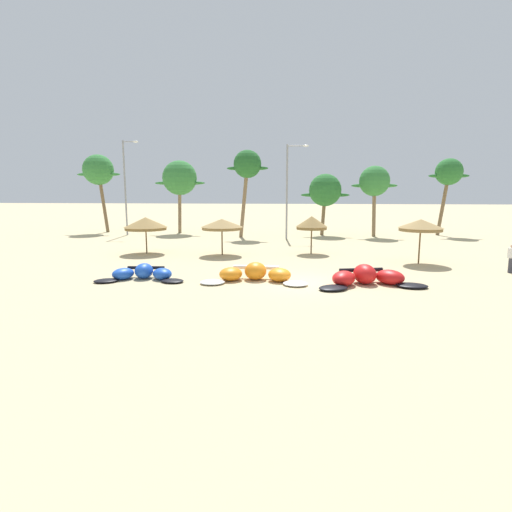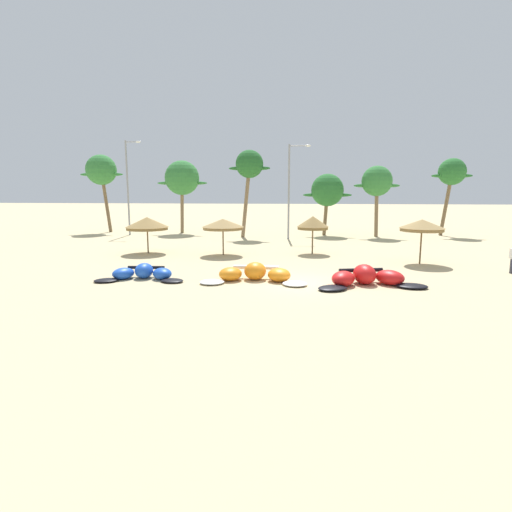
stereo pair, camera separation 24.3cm
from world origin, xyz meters
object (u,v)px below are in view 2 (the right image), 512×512
(palm_left, at_px, (182,178))
(palm_center_right, at_px, (377,182))
(kite_far_left, at_px, (143,273))
(lamppost_west, at_px, (129,183))
(palm_center_left, at_px, (327,191))
(beach_umbrella_near_van, at_px, (147,223))
(beach_umbrella_middle, at_px, (223,224))
(palm_leftmost, at_px, (101,171))
(lamppost_west_center, at_px, (291,186))
(kite_left_of_center, at_px, (367,278))
(kite_left, at_px, (255,274))
(palm_left_of_gap, at_px, (249,166))
(beach_umbrella_outermost, at_px, (422,225))
(palm_right_of_gap, at_px, (452,173))
(beach_umbrella_near_palms, at_px, (313,223))

(palm_left, relative_size, palm_center_right, 1.11)
(kite_far_left, xyz_separation_m, lamppost_west, (-9.64, 21.02, 5.08))
(palm_center_left, bearing_deg, beach_umbrella_near_van, -134.78)
(palm_left, bearing_deg, beach_umbrella_near_van, -83.70)
(beach_umbrella_middle, distance_m, palm_leftmost, 22.93)
(beach_umbrella_middle, relative_size, lamppost_west_center, 0.34)
(kite_left_of_center, bearing_deg, palm_leftmost, 136.74)
(palm_left, bearing_deg, kite_left_of_center, -55.85)
(kite_left, height_order, palm_leftmost, palm_leftmost)
(palm_center_left, bearing_deg, kite_left_of_center, -88.59)
(beach_umbrella_middle, distance_m, palm_left_of_gap, 12.56)
(palm_left, height_order, palm_left_of_gap, palm_left_of_gap)
(kite_left, bearing_deg, lamppost_west_center, 85.99)
(palm_left, xyz_separation_m, lamppost_west_center, (11.97, -4.61, -0.93))
(kite_left, relative_size, lamppost_west_center, 0.64)
(palm_center_right, bearing_deg, kite_far_left, -125.35)
(kite_left, xyz_separation_m, beach_umbrella_middle, (-3.25, 8.41, 1.87))
(beach_umbrella_outermost, height_order, lamppost_west, lamppost_west)
(kite_left, relative_size, palm_right_of_gap, 0.72)
(kite_far_left, height_order, beach_umbrella_outermost, beach_umbrella_outermost)
(palm_center_left, xyz_separation_m, lamppost_west_center, (-3.69, -3.76, 0.40))
(kite_left, relative_size, beach_umbrella_near_palms, 2.05)
(lamppost_west_center, bearing_deg, lamppost_west, 173.69)
(kite_far_left, relative_size, palm_left, 0.61)
(palm_left_of_gap, bearing_deg, palm_right_of_gap, 10.55)
(kite_left_of_center, height_order, palm_center_right, palm_center_right)
(beach_umbrella_near_van, relative_size, beach_umbrella_middle, 1.05)
(palm_leftmost, bearing_deg, palm_center_left, -1.98)
(lamppost_west, relative_size, lamppost_west_center, 1.09)
(kite_far_left, xyz_separation_m, palm_right_of_gap, (23.49, 24.01, 6.09))
(beach_umbrella_near_van, distance_m, palm_left, 15.51)
(beach_umbrella_middle, relative_size, palm_right_of_gap, 0.38)
(kite_left_of_center, relative_size, beach_umbrella_middle, 1.83)
(palm_left, xyz_separation_m, palm_left_of_gap, (7.85, -3.55, 1.08))
(lamppost_west_center, bearing_deg, kite_left_of_center, -77.57)
(beach_umbrella_middle, relative_size, beach_umbrella_outermost, 1.06)
(kite_left_of_center, height_order, palm_right_of_gap, palm_right_of_gap)
(kite_far_left, distance_m, beach_umbrella_near_van, 9.52)
(kite_left, xyz_separation_m, palm_left, (-10.64, 23.55, 5.61))
(palm_leftmost, xyz_separation_m, palm_center_left, (24.85, -0.86, -2.19))
(beach_umbrella_near_van, xyz_separation_m, palm_center_left, (14.00, 14.11, 2.42))
(palm_left, bearing_deg, palm_center_right, -4.40)
(beach_umbrella_near_van, bearing_deg, beach_umbrella_near_palms, 5.10)
(beach_umbrella_outermost, relative_size, palm_leftmost, 0.33)
(kite_far_left, height_order, beach_umbrella_middle, beach_umbrella_middle)
(kite_far_left, bearing_deg, palm_left_of_gap, 81.24)
(kite_far_left, height_order, beach_umbrella_near_palms, beach_umbrella_near_palms)
(kite_left_of_center, relative_size, beach_umbrella_near_van, 1.74)
(kite_left, relative_size, palm_center_left, 0.89)
(beach_umbrella_near_van, relative_size, palm_leftmost, 0.37)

